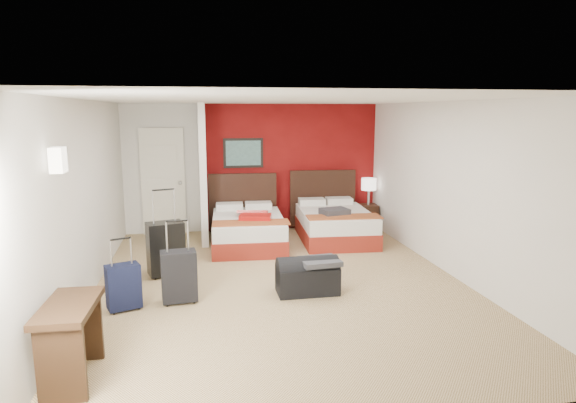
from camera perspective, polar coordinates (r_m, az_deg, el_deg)
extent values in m
plane|color=tan|center=(6.94, -0.85, -9.40)|extent=(6.50, 6.50, 0.00)
cube|color=silver|center=(9.81, -4.04, 3.93)|extent=(5.00, 0.04, 2.50)
cube|color=silver|center=(6.68, -22.52, 0.12)|extent=(0.04, 6.50, 2.50)
cube|color=black|center=(9.70, -5.20, 5.62)|extent=(0.78, 0.03, 0.58)
cube|color=white|center=(5.13, -25.12, 4.38)|extent=(0.12, 0.20, 0.24)
cube|color=maroon|center=(9.90, 0.30, 4.01)|extent=(3.50, 0.04, 2.50)
cube|color=silver|center=(9.12, -9.85, 3.31)|extent=(0.12, 1.20, 2.50)
cube|color=silver|center=(9.75, -14.27, 2.26)|extent=(0.82, 0.06, 2.05)
cube|color=white|center=(8.72, -4.66, -3.47)|extent=(1.34, 1.84, 0.53)
cube|color=white|center=(9.15, 5.48, -2.79)|extent=(1.38, 1.88, 0.54)
cube|color=#A3110D|center=(8.56, -3.96, -1.58)|extent=(0.68, 0.83, 0.09)
cube|color=#38383D|center=(8.77, 5.42, -1.18)|extent=(0.53, 0.46, 0.11)
cube|color=#311A10|center=(10.12, 9.24, -1.73)|extent=(0.38, 0.38, 0.50)
cylinder|color=white|center=(10.03, 9.33, 1.16)|extent=(0.36, 0.36, 0.53)
cube|color=black|center=(7.34, -13.97, -5.49)|extent=(0.57, 0.44, 0.76)
cube|color=black|center=(6.31, -12.51, -8.67)|extent=(0.45, 0.31, 0.63)
cube|color=black|center=(6.28, -18.53, -9.56)|extent=(0.44, 0.35, 0.53)
cube|color=black|center=(6.52, 2.26, -8.86)|extent=(0.80, 0.42, 0.40)
cube|color=#3A3B40|center=(6.43, 3.69, -6.94)|extent=(0.54, 0.47, 0.07)
cube|color=black|center=(4.87, -23.80, -14.68)|extent=(0.46, 0.87, 0.71)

